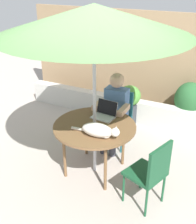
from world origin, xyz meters
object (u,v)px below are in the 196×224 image
(patio_umbrella, at_px, (94,19))
(potted_plant_by_chair, at_px, (129,102))
(cat, at_px, (99,131))
(person_seated, at_px, (115,108))
(chair_empty, at_px, (151,170))
(potted_plant_near_fence, at_px, (189,103))
(chair_occupied, at_px, (118,114))
(laptop, at_px, (105,112))
(patio_table, at_px, (95,129))

(patio_umbrella, distance_m, potted_plant_by_chair, 2.27)
(cat, bearing_deg, person_seated, 101.41)
(patio_umbrella, distance_m, person_seated, 1.54)
(chair_empty, xyz_separation_m, potted_plant_by_chair, (-0.96, 1.86, -0.11))
(cat, relative_size, potted_plant_by_chair, 0.90)
(patio_umbrella, xyz_separation_m, potted_plant_near_fence, (0.91, 1.90, -1.61))
(chair_occupied, height_order, person_seated, person_seated)
(chair_occupied, height_order, laptop, laptop)
(patio_umbrella, xyz_separation_m, laptop, (0.02, 0.30, -1.28))
(chair_empty, bearing_deg, patio_table, 160.64)
(potted_plant_by_chair, bearing_deg, laptop, -85.61)
(laptop, bearing_deg, patio_table, -92.93)
(chair_empty, bearing_deg, potted_plant_near_fence, 89.23)
(chair_empty, relative_size, person_seated, 0.72)
(patio_table, xyz_separation_m, chair_empty, (0.88, -0.31, -0.16))
(chair_occupied, bearing_deg, laptop, -88.34)
(patio_table, relative_size, laptop, 3.40)
(chair_empty, relative_size, cat, 1.36)
(chair_empty, xyz_separation_m, cat, (-0.70, 0.09, 0.30))
(chair_occupied, xyz_separation_m, laptop, (0.02, -0.53, 0.28))
(chair_occupied, bearing_deg, cat, -80.27)
(patio_umbrella, xyz_separation_m, chair_empty, (0.88, -0.31, -1.55))
(person_seated, bearing_deg, cat, -78.59)
(laptop, distance_m, potted_plant_by_chair, 1.31)
(potted_plant_near_fence, bearing_deg, cat, -109.04)
(patio_table, xyz_separation_m, laptop, (0.02, 0.30, 0.12))
(patio_table, distance_m, chair_occupied, 0.84)
(person_seated, bearing_deg, laptop, -87.64)
(patio_table, height_order, potted_plant_by_chair, patio_table)
(patio_table, xyz_separation_m, person_seated, (0.00, 0.67, 0.01))
(patio_table, distance_m, cat, 0.32)
(person_seated, bearing_deg, potted_plant_near_fence, 53.51)
(patio_table, bearing_deg, person_seated, 90.00)
(person_seated, height_order, potted_plant_near_fence, person_seated)
(chair_empty, xyz_separation_m, potted_plant_near_fence, (0.03, 2.21, -0.06))
(potted_plant_by_chair, bearing_deg, potted_plant_near_fence, 19.49)
(laptop, distance_m, potted_plant_near_fence, 1.87)
(chair_occupied, height_order, cat, cat)
(patio_umbrella, relative_size, chair_occupied, 2.53)
(patio_umbrella, relative_size, laptop, 6.95)
(patio_table, height_order, laptop, laptop)
(potted_plant_by_chair, bearing_deg, cat, -81.64)
(chair_occupied, distance_m, laptop, 0.59)
(chair_empty, distance_m, person_seated, 1.33)
(cat, bearing_deg, patio_umbrella, 128.85)
(person_seated, distance_m, laptop, 0.38)
(laptop, bearing_deg, potted_plant_by_chair, 94.39)
(person_seated, bearing_deg, chair_occupied, 90.00)
(potted_plant_near_fence, bearing_deg, patio_umbrella, -115.64)
(potted_plant_near_fence, distance_m, potted_plant_by_chair, 1.05)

